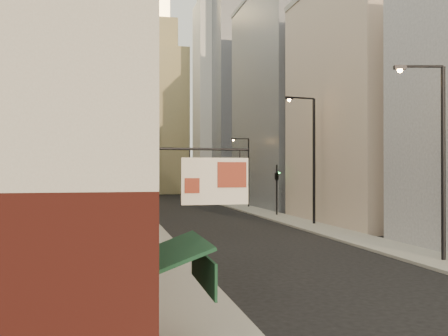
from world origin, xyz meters
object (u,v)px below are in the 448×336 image
(streetlamp_mid, at_px, (311,152))
(streetlamp_far, at_px, (247,168))
(streetlamp_near, at_px, (438,150))
(traffic_light_right, at_px, (277,176))
(clock_tower, at_px, (150,105))
(white_tower, at_px, (218,91))

(streetlamp_mid, relative_size, streetlamp_far, 1.24)
(streetlamp_near, distance_m, traffic_light_right, 25.14)
(streetlamp_far, bearing_deg, streetlamp_mid, -82.98)
(streetlamp_near, xyz_separation_m, streetlamp_far, (0.67, 36.39, -0.67))
(clock_tower, distance_m, streetlamp_mid, 64.44)
(streetlamp_near, distance_m, streetlamp_mid, 16.69)
(traffic_light_right, bearing_deg, white_tower, -99.85)
(white_tower, height_order, streetlamp_near, white_tower)
(streetlamp_far, bearing_deg, traffic_light_right, -83.34)
(white_tower, bearing_deg, streetlamp_far, -95.72)
(white_tower, xyz_separation_m, streetlamp_far, (-2.92, -29.14, -13.87))
(streetlamp_far, relative_size, traffic_light_right, 1.66)
(white_tower, xyz_separation_m, streetlamp_mid, (-3.04, -48.85, -12.72))
(white_tower, relative_size, streetlamp_mid, 4.03)
(clock_tower, xyz_separation_m, streetlamp_near, (7.41, -79.53, -12.23))
(clock_tower, distance_m, white_tower, 17.83)
(white_tower, distance_m, streetlamp_far, 32.41)
(streetlamp_mid, bearing_deg, white_tower, 77.49)
(streetlamp_mid, xyz_separation_m, streetlamp_far, (0.12, 19.71, -1.15))
(streetlamp_far, bearing_deg, clock_tower, 107.97)
(clock_tower, height_order, streetlamp_near, clock_tower)
(streetlamp_mid, height_order, streetlamp_far, streetlamp_mid)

